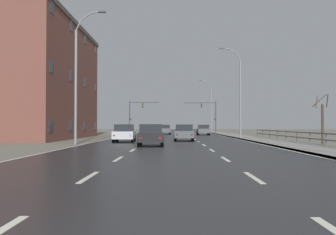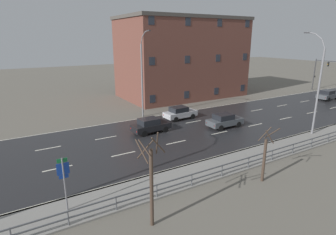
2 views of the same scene
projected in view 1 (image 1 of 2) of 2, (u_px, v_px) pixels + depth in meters
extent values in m
cube|color=#666056|center=(173.00, 136.00, 50.54)|extent=(160.00, 160.00, 0.12)
cube|color=#232326|center=(173.00, 134.00, 62.53)|extent=(14.00, 120.00, 0.02)
cube|color=beige|center=(89.00, 177.00, 9.99)|extent=(0.16, 2.20, 0.01)
cube|color=beige|center=(118.00, 159.00, 15.39)|extent=(0.16, 2.20, 0.01)
cube|color=beige|center=(133.00, 150.00, 20.79)|extent=(0.16, 2.20, 0.01)
cube|color=beige|center=(141.00, 145.00, 26.18)|extent=(0.16, 2.20, 0.01)
cube|color=beige|center=(147.00, 142.00, 31.58)|extent=(0.16, 2.20, 0.01)
cube|color=beige|center=(151.00, 139.00, 36.98)|extent=(0.16, 2.20, 0.01)
cube|color=beige|center=(153.00, 137.00, 42.38)|extent=(0.16, 2.20, 0.01)
cube|color=beige|center=(156.00, 136.00, 47.78)|extent=(0.16, 2.20, 0.01)
cube|color=beige|center=(158.00, 135.00, 53.17)|extent=(0.16, 2.20, 0.01)
cube|color=beige|center=(159.00, 134.00, 58.57)|extent=(0.16, 2.20, 0.01)
cube|color=beige|center=(160.00, 133.00, 63.97)|extent=(0.16, 2.20, 0.01)
cube|color=beige|center=(161.00, 133.00, 69.37)|extent=(0.16, 2.20, 0.01)
cube|color=beige|center=(162.00, 132.00, 74.77)|extent=(0.16, 2.20, 0.01)
cube|color=beige|center=(163.00, 132.00, 80.16)|extent=(0.16, 2.20, 0.01)
cube|color=beige|center=(164.00, 131.00, 85.56)|extent=(0.16, 2.20, 0.01)
cube|color=beige|center=(164.00, 131.00, 90.96)|extent=(0.16, 2.20, 0.01)
cube|color=beige|center=(165.00, 131.00, 96.36)|extent=(0.16, 2.20, 0.01)
cube|color=beige|center=(165.00, 130.00, 101.76)|extent=(0.16, 2.20, 0.01)
cube|color=beige|center=(166.00, 130.00, 107.15)|extent=(0.16, 2.20, 0.01)
cube|color=beige|center=(166.00, 130.00, 112.55)|extent=(0.16, 2.20, 0.01)
cube|color=beige|center=(166.00, 130.00, 117.95)|extent=(0.16, 2.20, 0.01)
cube|color=beige|center=(253.00, 177.00, 9.92)|extent=(0.16, 2.20, 0.01)
cube|color=beige|center=(225.00, 159.00, 15.32)|extent=(0.16, 2.20, 0.01)
cube|color=beige|center=(212.00, 150.00, 20.71)|extent=(0.16, 2.20, 0.01)
cube|color=beige|center=(204.00, 145.00, 26.11)|extent=(0.16, 2.20, 0.01)
cube|color=beige|center=(199.00, 142.00, 31.51)|extent=(0.16, 2.20, 0.01)
cube|color=beige|center=(195.00, 139.00, 36.91)|extent=(0.16, 2.20, 0.01)
cube|color=beige|center=(192.00, 137.00, 42.31)|extent=(0.16, 2.20, 0.01)
cube|color=beige|center=(190.00, 136.00, 47.70)|extent=(0.16, 2.20, 0.01)
cube|color=beige|center=(188.00, 135.00, 53.10)|extent=(0.16, 2.20, 0.01)
cube|color=beige|center=(187.00, 134.00, 58.50)|extent=(0.16, 2.20, 0.01)
cube|color=beige|center=(186.00, 133.00, 63.90)|extent=(0.16, 2.20, 0.01)
cube|color=beige|center=(185.00, 133.00, 69.30)|extent=(0.16, 2.20, 0.01)
cube|color=beige|center=(184.00, 132.00, 74.69)|extent=(0.16, 2.20, 0.01)
cube|color=beige|center=(183.00, 132.00, 80.09)|extent=(0.16, 2.20, 0.01)
cube|color=beige|center=(183.00, 131.00, 85.49)|extent=(0.16, 2.20, 0.01)
cube|color=beige|center=(182.00, 131.00, 90.89)|extent=(0.16, 2.20, 0.01)
cube|color=beige|center=(182.00, 131.00, 96.29)|extent=(0.16, 2.20, 0.01)
cube|color=beige|center=(181.00, 130.00, 101.68)|extent=(0.16, 2.20, 0.01)
cube|color=beige|center=(181.00, 130.00, 107.08)|extent=(0.16, 2.20, 0.01)
cube|color=beige|center=(180.00, 130.00, 112.48)|extent=(0.16, 2.20, 0.01)
cube|color=beige|center=(180.00, 130.00, 117.88)|extent=(0.16, 2.20, 0.01)
cube|color=beige|center=(212.00, 133.00, 62.43)|extent=(0.16, 120.00, 0.01)
cube|color=beige|center=(135.00, 133.00, 62.64)|extent=(0.16, 120.00, 0.01)
cube|color=gray|center=(221.00, 133.00, 62.40)|extent=(3.00, 120.00, 0.12)
cube|color=slate|center=(213.00, 133.00, 62.43)|extent=(0.16, 120.00, 0.12)
cube|color=#515459|center=(318.00, 133.00, 23.80)|extent=(0.06, 34.51, 0.08)
cube|color=#515459|center=(318.00, 139.00, 23.79)|extent=(0.06, 34.51, 0.08)
cylinder|color=#515459|center=(326.00, 141.00, 22.47)|extent=(0.07, 0.07, 1.00)
cylinder|color=#515459|center=(310.00, 139.00, 25.12)|extent=(0.07, 0.07, 1.00)
cylinder|color=#515459|center=(297.00, 138.00, 27.77)|extent=(0.07, 0.07, 1.00)
cylinder|color=#515459|center=(286.00, 137.00, 30.43)|extent=(0.07, 0.07, 1.00)
cylinder|color=#515459|center=(277.00, 136.00, 33.08)|extent=(0.07, 0.07, 1.00)
cylinder|color=#515459|center=(270.00, 135.00, 35.73)|extent=(0.07, 0.07, 1.00)
cylinder|color=#515459|center=(263.00, 134.00, 38.39)|extent=(0.07, 0.07, 1.00)
cylinder|color=#515459|center=(257.00, 134.00, 41.04)|extent=(0.07, 0.07, 1.00)
cylinder|color=slate|center=(240.00, 100.00, 39.49)|extent=(0.20, 0.20, 8.70)
cylinder|color=slate|center=(238.00, 58.00, 39.59)|extent=(0.49, 0.11, 0.88)
cylinder|color=slate|center=(233.00, 52.00, 39.62)|extent=(0.82, 0.11, 0.62)
cylinder|color=slate|center=(226.00, 49.00, 39.64)|extent=(0.92, 0.11, 0.27)
cube|color=#333335|center=(222.00, 48.00, 39.64)|extent=(0.56, 0.24, 0.12)
cylinder|color=slate|center=(211.00, 110.00, 69.72)|extent=(0.20, 0.20, 8.92)
cylinder|color=slate|center=(210.00, 86.00, 69.83)|extent=(0.50, 0.11, 0.91)
cylinder|color=slate|center=(207.00, 82.00, 69.85)|extent=(0.84, 0.11, 0.63)
cylinder|color=slate|center=(203.00, 80.00, 69.87)|extent=(0.95, 0.11, 0.27)
cube|color=#333335|center=(201.00, 80.00, 69.88)|extent=(0.56, 0.24, 0.12)
cylinder|color=slate|center=(76.00, 87.00, 27.63)|extent=(0.20, 0.20, 8.97)
cylinder|color=slate|center=(79.00, 25.00, 27.74)|extent=(0.49, 0.11, 0.88)
cylinder|color=slate|center=(86.00, 17.00, 27.74)|extent=(0.82, 0.11, 0.62)
cylinder|color=slate|center=(96.00, 12.00, 27.74)|extent=(0.93, 0.11, 0.27)
cube|color=#333335|center=(102.00, 12.00, 27.73)|extent=(0.56, 0.24, 0.12)
cylinder|color=#38383A|center=(216.00, 117.00, 64.98)|extent=(0.18, 0.18, 5.90)
cylinder|color=#38383A|center=(200.00, 103.00, 65.08)|extent=(5.85, 0.12, 0.12)
cube|color=black|center=(201.00, 106.00, 65.06)|extent=(0.20, 0.28, 0.80)
sphere|color=#2D2D2D|center=(202.00, 104.00, 64.92)|extent=(0.14, 0.14, 0.14)
sphere|color=#2D2D2D|center=(202.00, 106.00, 64.91)|extent=(0.14, 0.14, 0.14)
sphere|color=green|center=(202.00, 107.00, 64.91)|extent=(0.14, 0.14, 0.14)
cube|color=black|center=(215.00, 119.00, 64.92)|extent=(0.18, 0.12, 0.32)
cylinder|color=#38383A|center=(130.00, 117.00, 63.86)|extent=(0.18, 0.18, 5.88)
cylinder|color=#38383A|center=(144.00, 102.00, 63.88)|extent=(5.28, 0.12, 0.12)
cube|color=black|center=(143.00, 105.00, 63.87)|extent=(0.20, 0.28, 0.80)
sphere|color=#2D2D2D|center=(143.00, 104.00, 63.73)|extent=(0.14, 0.14, 0.14)
sphere|color=#F2AD19|center=(143.00, 105.00, 63.72)|extent=(0.14, 0.14, 0.14)
sphere|color=#2D2D2D|center=(143.00, 107.00, 63.72)|extent=(0.14, 0.14, 0.14)
cube|color=black|center=(131.00, 119.00, 63.80)|extent=(0.18, 0.12, 0.32)
cube|color=#474C51|center=(184.00, 134.00, 33.39)|extent=(1.84, 4.13, 0.64)
cube|color=black|center=(184.00, 128.00, 33.15)|extent=(1.60, 2.03, 0.60)
cube|color=slate|center=(184.00, 128.00, 34.10)|extent=(1.41, 0.11, 0.51)
cylinder|color=black|center=(192.00, 137.00, 34.62)|extent=(0.23, 0.66, 0.66)
cylinder|color=black|center=(176.00, 137.00, 34.68)|extent=(0.23, 0.66, 0.66)
cylinder|color=black|center=(193.00, 138.00, 32.08)|extent=(0.23, 0.66, 0.66)
cylinder|color=black|center=(175.00, 138.00, 32.14)|extent=(0.23, 0.66, 0.66)
cube|color=red|center=(177.00, 135.00, 31.38)|extent=(0.16, 0.04, 0.14)
cube|color=red|center=(192.00, 135.00, 31.33)|extent=(0.16, 0.04, 0.14)
cube|color=black|center=(151.00, 137.00, 25.49)|extent=(1.95, 4.18, 0.64)
cube|color=black|center=(151.00, 128.00, 25.25)|extent=(1.65, 2.07, 0.60)
cube|color=slate|center=(151.00, 129.00, 26.20)|extent=(1.41, 0.14, 0.51)
cylinder|color=black|center=(162.00, 141.00, 26.78)|extent=(0.25, 0.67, 0.66)
cylinder|color=black|center=(141.00, 141.00, 26.73)|extent=(0.25, 0.67, 0.66)
cylinder|color=black|center=(162.00, 142.00, 24.24)|extent=(0.25, 0.67, 0.66)
cylinder|color=black|center=(139.00, 142.00, 24.19)|extent=(0.25, 0.67, 0.66)
cube|color=red|center=(140.00, 138.00, 23.44)|extent=(0.16, 0.05, 0.14)
cube|color=red|center=(160.00, 138.00, 23.48)|extent=(0.16, 0.05, 0.14)
cube|color=#474C51|center=(165.00, 130.00, 57.59)|extent=(1.99, 4.19, 0.64)
cube|color=black|center=(165.00, 127.00, 57.35)|extent=(1.67, 2.09, 0.60)
cube|color=slate|center=(165.00, 127.00, 58.30)|extent=(1.41, 0.16, 0.51)
cylinder|color=black|center=(169.00, 132.00, 58.88)|extent=(0.26, 0.67, 0.66)
cylinder|color=black|center=(160.00, 132.00, 58.81)|extent=(0.26, 0.67, 0.66)
cylinder|color=black|center=(170.00, 132.00, 56.34)|extent=(0.26, 0.67, 0.66)
cylinder|color=black|center=(160.00, 132.00, 56.28)|extent=(0.26, 0.67, 0.66)
cube|color=red|center=(161.00, 131.00, 55.53)|extent=(0.16, 0.05, 0.14)
cube|color=red|center=(169.00, 131.00, 55.59)|extent=(0.16, 0.05, 0.14)
cube|color=#B7B7BC|center=(125.00, 135.00, 30.99)|extent=(1.95, 4.18, 0.64)
cube|color=black|center=(124.00, 128.00, 30.75)|extent=(1.65, 2.07, 0.60)
cube|color=slate|center=(125.00, 128.00, 31.70)|extent=(1.41, 0.15, 0.51)
cylinder|color=black|center=(135.00, 138.00, 32.28)|extent=(0.25, 0.67, 0.66)
cylinder|color=black|center=(117.00, 138.00, 32.22)|extent=(0.25, 0.67, 0.66)
cylinder|color=black|center=(133.00, 139.00, 29.74)|extent=(0.25, 0.67, 0.66)
cylinder|color=black|center=(114.00, 139.00, 29.68)|extent=(0.25, 0.67, 0.66)
cube|color=red|center=(114.00, 135.00, 28.94)|extent=(0.16, 0.05, 0.14)
cube|color=red|center=(130.00, 135.00, 28.98)|extent=(0.16, 0.05, 0.14)
cube|color=#474C51|center=(203.00, 131.00, 53.09)|extent=(1.78, 4.11, 0.64)
cube|color=black|center=(203.00, 127.00, 52.85)|extent=(1.57, 2.01, 0.60)
cube|color=slate|center=(203.00, 127.00, 53.80)|extent=(1.40, 0.09, 0.51)
cylinder|color=black|center=(208.00, 133.00, 54.34)|extent=(0.22, 0.66, 0.66)
cylinder|color=black|center=(197.00, 133.00, 54.37)|extent=(0.22, 0.66, 0.66)
cylinder|color=black|center=(209.00, 133.00, 51.80)|extent=(0.22, 0.66, 0.66)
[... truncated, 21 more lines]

